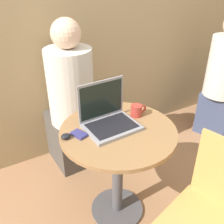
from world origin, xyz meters
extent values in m
plane|color=#9E704C|center=(0.00, 0.00, 0.00)|extent=(12.00, 12.00, 0.00)
cube|color=tan|center=(0.00, 0.90, 1.30)|extent=(7.00, 0.05, 2.60)
cylinder|color=#4C4C51|center=(0.00, 0.00, 0.01)|extent=(0.37, 0.37, 0.02)
cylinder|color=#4C4C51|center=(0.00, 0.00, 0.35)|extent=(0.07, 0.07, 0.66)
cylinder|color=olive|center=(0.00, 0.00, 0.69)|extent=(0.70, 0.70, 0.02)
cube|color=gray|center=(-0.03, 0.03, 0.71)|extent=(0.32, 0.25, 0.02)
cube|color=black|center=(-0.03, 0.03, 0.72)|extent=(0.28, 0.20, 0.00)
cube|color=gray|center=(-0.03, 0.15, 0.84)|extent=(0.31, 0.02, 0.25)
cube|color=black|center=(-0.03, 0.14, 0.84)|extent=(0.28, 0.01, 0.22)
cube|color=navy|center=(-0.23, 0.06, 0.71)|extent=(0.08, 0.10, 0.02)
ellipsoid|color=black|center=(-0.30, 0.07, 0.72)|extent=(0.06, 0.05, 0.03)
cylinder|color=#B2382D|center=(0.18, 0.08, 0.74)|extent=(0.07, 0.07, 0.08)
torus|color=#B2382D|center=(0.23, 0.08, 0.74)|extent=(0.06, 0.01, 0.06)
cylinder|color=tan|center=(0.23, -0.41, 0.22)|extent=(0.04, 0.04, 0.44)
cube|color=#4C4742|center=(-0.05, 0.74, 0.23)|extent=(0.34, 0.50, 0.45)
cylinder|color=beige|center=(-0.04, 0.62, 0.74)|extent=(0.35, 0.35, 0.58)
sphere|color=beige|center=(-0.04, 0.62, 1.14)|extent=(0.21, 0.21, 0.21)
cylinder|color=brown|center=(1.40, 0.46, 0.22)|extent=(0.04, 0.04, 0.43)
cylinder|color=brown|center=(1.73, 0.58, 0.22)|extent=(0.04, 0.04, 0.43)
cube|color=#3D4766|center=(1.48, 0.39, 0.22)|extent=(0.54, 0.45, 0.44)
camera|label=1|loc=(-0.68, -1.10, 1.57)|focal=42.00mm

